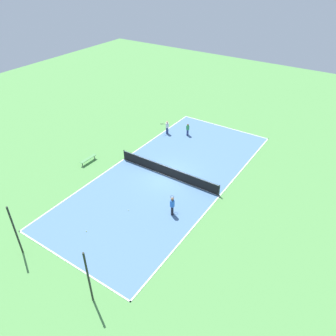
% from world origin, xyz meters
% --- Properties ---
extents(ground_plane, '(80.00, 80.00, 0.00)m').
position_xyz_m(ground_plane, '(0.00, 0.00, 0.00)').
color(ground_plane, '#518E47').
extents(court_surface, '(10.58, 24.00, 0.02)m').
position_xyz_m(court_surface, '(0.00, 0.00, 0.01)').
color(court_surface, '#4C729E').
rests_on(court_surface, ground_plane).
extents(tennis_net, '(10.38, 0.10, 1.07)m').
position_xyz_m(tennis_net, '(0.00, 0.00, 0.57)').
color(tennis_net, black).
rests_on(tennis_net, court_surface).
extents(bench, '(0.36, 1.91, 0.45)m').
position_xyz_m(bench, '(7.76, 2.34, 0.39)').
color(bench, '#4C8C4C').
rests_on(bench, ground_plane).
extents(player_far_white, '(0.98, 0.74, 1.52)m').
position_xyz_m(player_far_white, '(4.67, -6.86, 0.89)').
color(player_far_white, navy).
rests_on(player_far_white, court_surface).
extents(player_far_green, '(0.47, 0.47, 1.39)m').
position_xyz_m(player_far_green, '(2.56, -7.81, 0.80)').
color(player_far_green, navy).
rests_on(player_far_green, court_surface).
extents(player_near_blue, '(0.80, 0.96, 1.65)m').
position_xyz_m(player_near_blue, '(-3.14, 4.14, 0.97)').
color(player_near_blue, black).
rests_on(player_near_blue, court_surface).
extents(tennis_ball_right_alley, '(0.07, 0.07, 0.07)m').
position_xyz_m(tennis_ball_right_alley, '(1.08, 9.26, 0.06)').
color(tennis_ball_right_alley, '#CCE033').
rests_on(tennis_ball_right_alley, court_surface).
extents(tennis_ball_midcourt, '(0.07, 0.07, 0.07)m').
position_xyz_m(tennis_ball_midcourt, '(0.02, 5.71, 0.06)').
color(tennis_ball_midcourt, '#CCE033').
rests_on(tennis_ball_midcourt, court_surface).
extents(fence_post_back_left, '(0.12, 0.12, 4.08)m').
position_xyz_m(fence_post_back_left, '(-3.32, 13.07, 2.04)').
color(fence_post_back_left, black).
rests_on(fence_post_back_left, ground_plane).
extents(fence_post_back_right, '(0.12, 0.12, 4.08)m').
position_xyz_m(fence_post_back_right, '(3.32, 13.07, 2.04)').
color(fence_post_back_right, black).
rests_on(fence_post_back_right, ground_plane).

